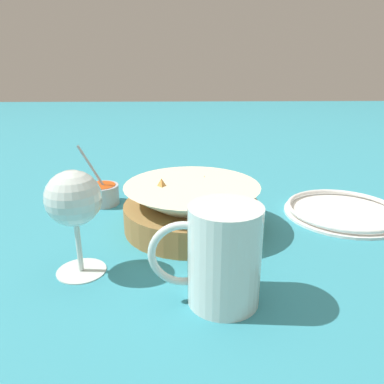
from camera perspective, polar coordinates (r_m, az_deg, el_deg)
ground_plane at (r=0.61m, az=1.07°, el=-6.64°), size 4.00×4.00×0.00m
food_basket at (r=0.62m, az=-0.07°, el=-2.56°), size 0.23×0.23×0.09m
sauce_cup at (r=0.75m, az=-13.52°, el=-0.18°), size 0.07×0.06×0.12m
wine_glass at (r=0.49m, az=-17.58°, el=-1.47°), size 0.07×0.07×0.14m
beer_mug at (r=0.43m, az=4.65°, el=-10.14°), size 0.13×0.08×0.12m
side_plate at (r=0.74m, az=22.02°, el=-2.67°), size 0.21×0.21×0.01m
napkin at (r=0.84m, az=2.97°, el=1.16°), size 0.13×0.11×0.01m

